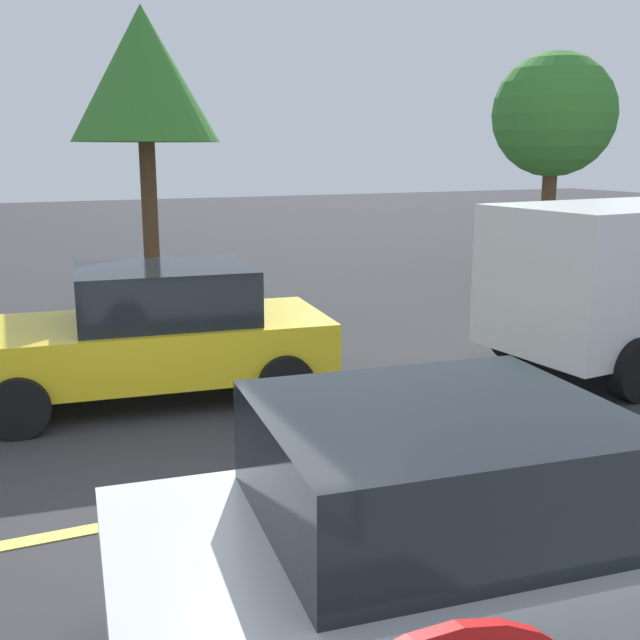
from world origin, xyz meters
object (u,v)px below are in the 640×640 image
Objects in this scene: car_yellow_near_curb at (154,333)px; tree_left_verge at (143,77)px; tree_right_verge at (554,116)px; car_silver_mid_road at (456,535)px.

tree_left_verge is at bearing 78.27° from car_yellow_near_curb.
car_yellow_near_curb is 10.41m from tree_right_verge.
tree_right_verge is at bearing 48.06° from car_silver_mid_road.
car_yellow_near_curb is 0.89× the size of tree_right_verge.
car_silver_mid_road is 0.95× the size of car_yellow_near_curb.
tree_right_verge is (9.16, 4.12, 2.75)m from car_yellow_near_curb.
car_yellow_near_curb is at bearing -155.79° from tree_right_verge.
car_yellow_near_curb is at bearing 95.56° from car_silver_mid_road.
tree_left_verge is 8.32m from tree_right_verge.
tree_left_verge reaches higher than car_silver_mid_road.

